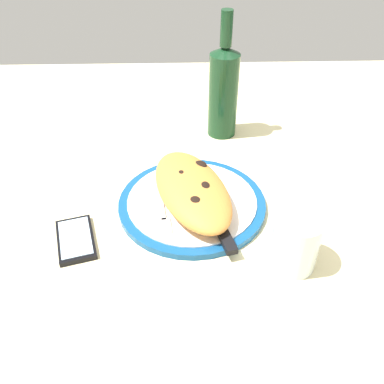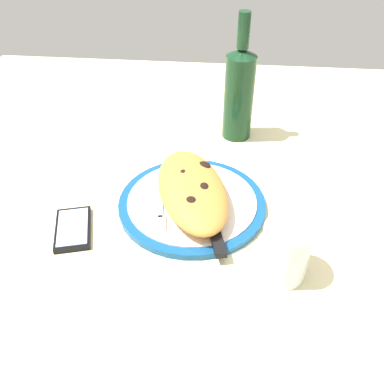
{
  "view_description": "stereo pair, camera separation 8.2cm",
  "coord_description": "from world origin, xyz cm",
  "px_view_note": "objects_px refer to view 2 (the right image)",
  "views": [
    {
      "loc": [
        63.95,
        -1.88,
        55.16
      ],
      "look_at": [
        0.0,
        0.0,
        3.66
      ],
      "focal_mm": 39.14,
      "sensor_mm": 36.0,
      "label": 1
    },
    {
      "loc": [
        63.66,
        6.32,
        55.16
      ],
      "look_at": [
        0.0,
        0.0,
        3.66
      ],
      "focal_mm": 39.14,
      "sensor_mm": 36.0,
      "label": 2
    }
  ],
  "objects_px": {
    "knife": "(212,224)",
    "wine_bottle": "(239,92)",
    "fork": "(161,207)",
    "smartphone": "(73,229)",
    "calzone": "(193,190)",
    "plate": "(192,203)",
    "water_glass": "(284,254)"
  },
  "relations": [
    {
      "from": "water_glass",
      "to": "wine_bottle",
      "type": "xyz_separation_m",
      "value": [
        -0.44,
        -0.08,
        0.07
      ]
    },
    {
      "from": "plate",
      "to": "smartphone",
      "type": "relative_size",
      "value": 2.34
    },
    {
      "from": "fork",
      "to": "water_glass",
      "type": "distance_m",
      "value": 0.26
    },
    {
      "from": "plate",
      "to": "calzone",
      "type": "xyz_separation_m",
      "value": [
        0.0,
        0.0,
        0.04
      ]
    },
    {
      "from": "water_glass",
      "to": "plate",
      "type": "bearing_deg",
      "value": -133.03
    },
    {
      "from": "plate",
      "to": "water_glass",
      "type": "height_order",
      "value": "water_glass"
    },
    {
      "from": "knife",
      "to": "wine_bottle",
      "type": "height_order",
      "value": "wine_bottle"
    },
    {
      "from": "calzone",
      "to": "wine_bottle",
      "type": "distance_m",
      "value": 0.31
    },
    {
      "from": "smartphone",
      "to": "plate",
      "type": "bearing_deg",
      "value": 113.38
    },
    {
      "from": "calzone",
      "to": "smartphone",
      "type": "height_order",
      "value": "calzone"
    },
    {
      "from": "water_glass",
      "to": "wine_bottle",
      "type": "distance_m",
      "value": 0.46
    },
    {
      "from": "smartphone",
      "to": "water_glass",
      "type": "distance_m",
      "value": 0.39
    },
    {
      "from": "fork",
      "to": "smartphone",
      "type": "relative_size",
      "value": 1.3
    },
    {
      "from": "calzone",
      "to": "wine_bottle",
      "type": "bearing_deg",
      "value": 164.32
    },
    {
      "from": "calzone",
      "to": "water_glass",
      "type": "bearing_deg",
      "value": 46.97
    },
    {
      "from": "water_glass",
      "to": "wine_bottle",
      "type": "bearing_deg",
      "value": -169.23
    },
    {
      "from": "fork",
      "to": "smartphone",
      "type": "bearing_deg",
      "value": -68.5
    },
    {
      "from": "plate",
      "to": "smartphone",
      "type": "distance_m",
      "value": 0.23
    },
    {
      "from": "smartphone",
      "to": "wine_bottle",
      "type": "xyz_separation_m",
      "value": [
        -0.38,
        0.3,
        0.11
      ]
    },
    {
      "from": "calzone",
      "to": "water_glass",
      "type": "relative_size",
      "value": 2.88
    },
    {
      "from": "knife",
      "to": "wine_bottle",
      "type": "xyz_separation_m",
      "value": [
        -0.36,
        0.04,
        0.1
      ]
    },
    {
      "from": "plate",
      "to": "wine_bottle",
      "type": "bearing_deg",
      "value": 163.74
    },
    {
      "from": "knife",
      "to": "water_glass",
      "type": "bearing_deg",
      "value": 55.26
    },
    {
      "from": "smartphone",
      "to": "water_glass",
      "type": "relative_size",
      "value": 1.24
    },
    {
      "from": "plate",
      "to": "knife",
      "type": "relative_size",
      "value": 1.24
    },
    {
      "from": "calzone",
      "to": "smartphone",
      "type": "distance_m",
      "value": 0.24
    },
    {
      "from": "plate",
      "to": "knife",
      "type": "height_order",
      "value": "knife"
    },
    {
      "from": "plate",
      "to": "fork",
      "type": "bearing_deg",
      "value": -61.75
    },
    {
      "from": "plate",
      "to": "knife",
      "type": "distance_m",
      "value": 0.08
    },
    {
      "from": "water_glass",
      "to": "wine_bottle",
      "type": "height_order",
      "value": "wine_bottle"
    },
    {
      "from": "wine_bottle",
      "to": "smartphone",
      "type": "bearing_deg",
      "value": -38.27
    },
    {
      "from": "wine_bottle",
      "to": "calzone",
      "type": "bearing_deg",
      "value": -15.68
    }
  ]
}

